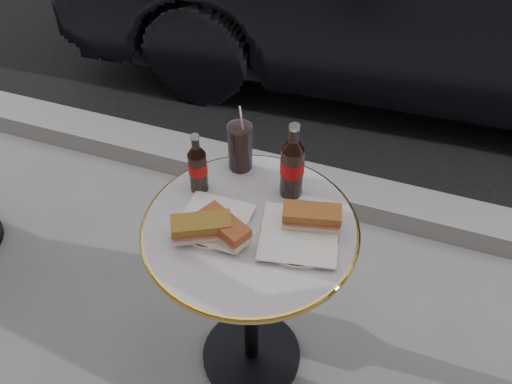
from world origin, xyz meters
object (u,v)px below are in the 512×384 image
(bistro_table, at_px, (251,300))
(cola_bottle_left, at_px, (197,163))
(cola_glass, at_px, (240,147))
(plate_right, at_px, (299,236))
(cola_bottle_right, at_px, (293,161))
(plate_left, at_px, (214,222))

(bistro_table, distance_m, cola_bottle_left, 0.52)
(cola_bottle_left, height_order, cola_glass, cola_bottle_left)
(plate_right, bearing_deg, cola_bottle_right, 114.49)
(plate_right, relative_size, cola_glass, 1.42)
(bistro_table, distance_m, plate_left, 0.39)
(plate_right, relative_size, cola_bottle_right, 0.89)
(cola_bottle_right, xyz_separation_m, cola_glass, (-0.18, 0.06, -0.05))
(plate_left, xyz_separation_m, plate_right, (0.24, 0.03, 0.00))
(cola_bottle_right, relative_size, cola_glass, 1.60)
(plate_right, xyz_separation_m, cola_bottle_right, (-0.07, 0.16, 0.12))
(bistro_table, bearing_deg, cola_glass, 116.63)
(plate_left, height_order, cola_glass, cola_glass)
(cola_bottle_left, height_order, cola_bottle_right, cola_bottle_right)
(plate_left, distance_m, plate_right, 0.24)
(plate_left, height_order, plate_right, plate_right)
(plate_left, bearing_deg, cola_bottle_left, 128.80)
(plate_left, relative_size, plate_right, 0.88)
(cola_bottle_right, bearing_deg, cola_bottle_left, -164.09)
(cola_bottle_right, bearing_deg, cola_glass, 161.97)
(cola_bottle_left, bearing_deg, cola_bottle_right, 15.91)
(cola_bottle_left, bearing_deg, cola_glass, 58.88)
(cola_bottle_left, relative_size, cola_bottle_right, 0.81)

